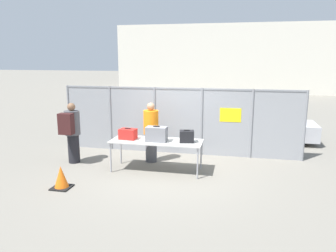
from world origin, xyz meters
The scene contains 11 objects.
ground_plane centered at (0.00, 0.00, 0.00)m, with size 120.00×120.00×0.00m, color slate.
fence_section centered at (0.01, 1.81, 1.04)m, with size 7.15×0.07×1.98m.
inspection_table centered at (-0.24, 0.15, 0.74)m, with size 2.30×0.84×0.79m.
suitcase_red centered at (-0.99, 0.15, 0.92)m, with size 0.44×0.32×0.29m.
suitcase_grey centered at (-0.22, 0.08, 0.97)m, with size 0.52×0.30×0.39m.
suitcase_black centered at (0.53, 0.15, 0.94)m, with size 0.39×0.30×0.32m.
traveler_hooded centered at (-2.62, 0.27, 0.91)m, with size 0.41×0.63×1.65m.
security_worker_near centered at (-0.57, 0.85, 0.85)m, with size 0.41×0.41×1.65m.
utility_trailer centered at (2.55, 3.92, 0.39)m, with size 4.58×2.05×0.67m.
distant_hangar centered at (0.40, 24.15, 2.73)m, with size 17.71×9.89×5.46m.
traffic_cone centered at (-2.01, -1.41, 0.23)m, with size 0.41×0.41×0.51m.
Camera 1 is at (1.75, -7.55, 2.83)m, focal length 35.00 mm.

